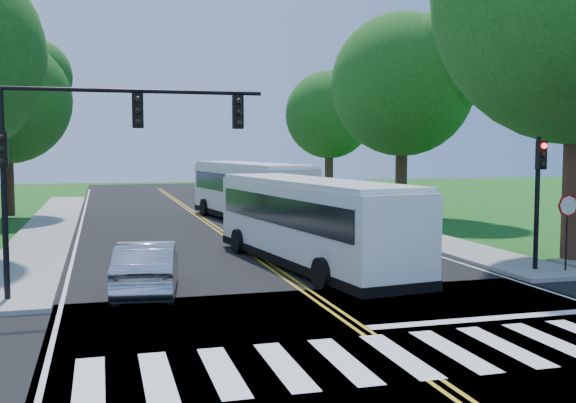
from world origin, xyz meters
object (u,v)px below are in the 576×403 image
object	(u,v)px
signal_nw	(95,141)
signal_ne	(539,185)
bus_follow	(249,191)
suv	(363,227)
dark_sedan	(318,217)
bus_lead	(310,221)
hatchback	(147,268)

from	to	relation	value
signal_nw	signal_ne	xyz separation A→B (m)	(14.06, 0.01, -1.41)
bus_follow	suv	distance (m)	9.75
dark_sedan	signal_ne	bearing A→B (deg)	81.43
bus_lead	hatchback	world-z (taller)	bus_lead
signal_nw	suv	world-z (taller)	signal_nw
suv	dark_sedan	bearing A→B (deg)	-69.93
signal_nw	bus_lead	distance (m)	8.33
signal_ne	hatchback	distance (m)	12.88
bus_lead	dark_sedan	bearing A→B (deg)	-117.54
signal_ne	suv	size ratio (longest dim) A/B	1.01
hatchback	suv	xyz separation A→B (m)	(10.06, 8.64, -0.16)
bus_lead	hatchback	bearing A→B (deg)	19.49
signal_ne	dark_sedan	bearing A→B (deg)	103.12
hatchback	dark_sedan	world-z (taller)	hatchback
bus_lead	dark_sedan	size ratio (longest dim) A/B	2.97
bus_follow	dark_sedan	size ratio (longest dim) A/B	3.20
suv	signal_ne	bearing A→B (deg)	120.01
signal_ne	suv	xyz separation A→B (m)	(-2.63, 8.87, -2.35)
suv	dark_sedan	size ratio (longest dim) A/B	1.07
bus_lead	bus_follow	bearing A→B (deg)	-102.05
bus_lead	bus_follow	distance (m)	14.81
bus_lead	suv	distance (m)	7.14
signal_nw	hatchback	xyz separation A→B (m)	(1.36, 0.24, -3.60)
hatchback	signal_nw	bearing A→B (deg)	17.99
signal_nw	bus_lead	world-z (taller)	signal_nw
signal_nw	suv	distance (m)	14.95
signal_ne	suv	bearing A→B (deg)	106.51
signal_nw	bus_lead	size ratio (longest dim) A/B	0.59
bus_lead	bus_follow	size ratio (longest dim) A/B	0.93
hatchback	suv	size ratio (longest dim) A/B	1.07
signal_ne	bus_lead	world-z (taller)	signal_ne
signal_nw	bus_follow	bearing A→B (deg)	65.45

